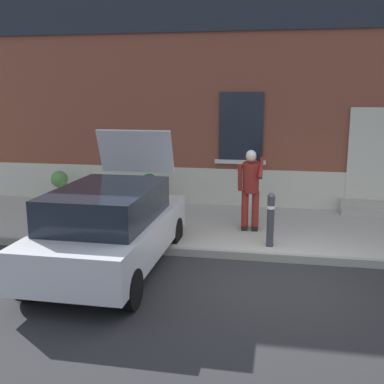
{
  "coord_description": "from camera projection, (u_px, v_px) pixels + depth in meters",
  "views": [
    {
      "loc": [
        0.08,
        -7.4,
        3.05
      ],
      "look_at": [
        -1.59,
        1.6,
        1.1
      ],
      "focal_mm": 44.09,
      "sensor_mm": 36.0,
      "label": 1
    }
  ],
  "objects": [
    {
      "name": "entrance_stoop",
      "position": [
        370.0,
        208.0,
        11.46
      ],
      "size": [
        1.42,
        0.64,
        0.32
      ],
      "color": "#9E998E",
      "rests_on": "sidewalk"
    },
    {
      "name": "sidewalk",
      "position": [
        272.0,
        229.0,
        10.44
      ],
      "size": [
        24.0,
        3.6,
        0.15
      ],
      "primitive_type": "cube",
      "color": "#99968E",
      "rests_on": "ground"
    },
    {
      "name": "bollard_near_person",
      "position": [
        271.0,
        218.0,
        8.92
      ],
      "size": [
        0.15,
        0.15,
        1.04
      ],
      "color": "#333338",
      "rests_on": "sidewalk"
    },
    {
      "name": "bollard_far_left",
      "position": [
        79.0,
        209.0,
        9.61
      ],
      "size": [
        0.15,
        0.15,
        1.04
      ],
      "color": "#333338",
      "rests_on": "sidewalk"
    },
    {
      "name": "ground_plane",
      "position": [
        269.0,
        281.0,
        7.76
      ],
      "size": [
        80.0,
        80.0,
        0.0
      ],
      "primitive_type": "plane",
      "color": "#232326"
    },
    {
      "name": "planter_charcoal",
      "position": [
        150.0,
        189.0,
        12.06
      ],
      "size": [
        0.44,
        0.44,
        0.86
      ],
      "color": "#2D2D30",
      "rests_on": "sidewalk"
    },
    {
      "name": "person_on_phone",
      "position": [
        251.0,
        185.0,
        9.82
      ],
      "size": [
        0.51,
        0.51,
        1.74
      ],
      "rotation": [
        0.0,
        0.0,
        -0.03
      ],
      "color": "maroon",
      "rests_on": "sidewalk"
    },
    {
      "name": "curb_edge",
      "position": [
        270.0,
        257.0,
        8.65
      ],
      "size": [
        24.0,
        0.12,
        0.15
      ],
      "primitive_type": "cube",
      "color": "gray",
      "rests_on": "ground"
    },
    {
      "name": "planter_cream",
      "position": [
        60.0,
        186.0,
        12.47
      ],
      "size": [
        0.44,
        0.44,
        0.86
      ],
      "color": "beige",
      "rests_on": "sidewalk"
    },
    {
      "name": "hatchback_car_silver",
      "position": [
        111.0,
        226.0,
        8.07
      ],
      "size": [
        1.81,
        4.08,
        2.34
      ],
      "color": "#B7B7BF",
      "rests_on": "ground"
    },
    {
      "name": "building_facade",
      "position": [
        279.0,
        65.0,
        12.07
      ],
      "size": [
        24.0,
        1.52,
        7.5
      ],
      "color": "brown",
      "rests_on": "ground"
    }
  ]
}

